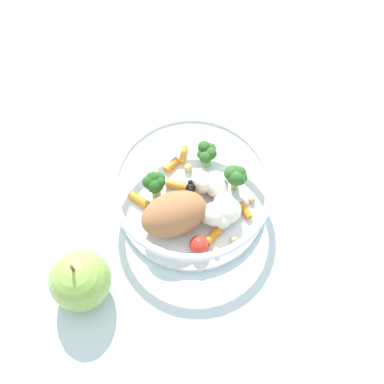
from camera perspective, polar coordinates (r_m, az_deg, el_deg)
The scene contains 3 objects.
ground_plane at distance 0.67m, azimuth -0.99°, elevation -2.03°, with size 2.40×2.40×0.00m, color silver.
food_container at distance 0.64m, azimuth 0.15°, elevation -0.54°, with size 0.21×0.21×0.06m.
loose_apple at distance 0.61m, azimuth -12.86°, elevation -9.94°, with size 0.07×0.07×0.09m.
Camera 1 is at (0.29, 0.04, 0.60)m, focal length 45.92 mm.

